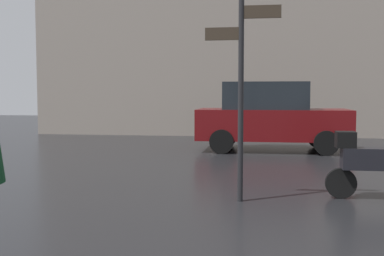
{
  "coord_description": "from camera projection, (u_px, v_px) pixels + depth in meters",
  "views": [
    {
      "loc": [
        -0.65,
        -2.34,
        1.57
      ],
      "look_at": [
        -1.76,
        5.1,
        1.03
      ],
      "focal_mm": 44.34,
      "sensor_mm": 36.0,
      "label": 1
    }
  ],
  "objects": [
    {
      "name": "parked_scooter",
      "position": [
        374.0,
        162.0,
        7.02
      ],
      "size": [
        1.5,
        0.32,
        1.23
      ],
      "rotation": [
        0.0,
        0.0,
        -0.05
      ],
      "color": "black",
      "rests_on": "ground"
    },
    {
      "name": "parked_car_left",
      "position": [
        270.0,
        116.0,
        13.06
      ],
      "size": [
        4.11,
        1.94,
        1.89
      ],
      "rotation": [
        0.0,
        0.0,
        -0.14
      ],
      "color": "#590C0F",
      "rests_on": "ground"
    },
    {
      "name": "street_signpost",
      "position": [
        241.0,
        77.0,
        6.81
      ],
      "size": [
        1.08,
        0.08,
        2.98
      ],
      "color": "black",
      "rests_on": "ground"
    }
  ]
}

